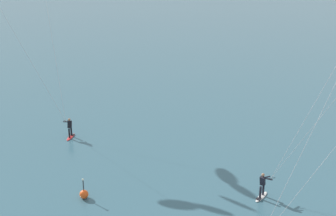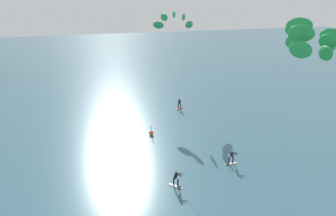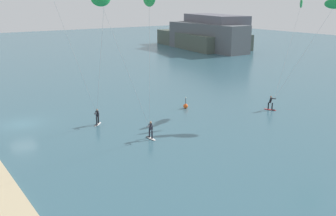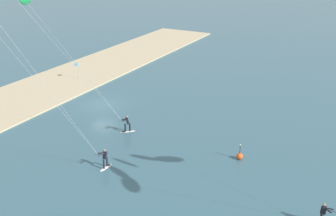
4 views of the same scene
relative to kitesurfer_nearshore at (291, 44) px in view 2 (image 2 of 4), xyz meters
name	(u,v)px [view 2 (image 2 of 4)]	position (x,y,z in m)	size (l,w,h in m)	color
kitesurfer_nearshore	(291,44)	(0.00, 0.00, 0.00)	(9.93, 7.62, 15.22)	white
kitesurfer_mid_water	(322,50)	(4.26, 1.66, -0.95)	(7.60, 7.11, 14.21)	white
kitesurfer_far_out	(174,22)	(-0.03, 28.81, -1.08)	(6.61, 7.66, 14.15)	red
marker_buoy	(151,133)	(-6.91, 15.39, -13.14)	(0.56, 0.56, 1.38)	#EA5119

